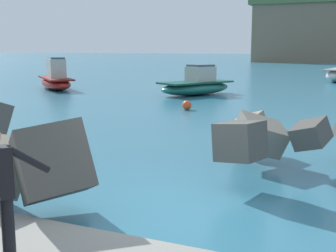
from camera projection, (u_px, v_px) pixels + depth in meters
ground_plane at (179, 210)px, 7.98m from camera, size 400.00×400.00×0.00m
boat_near_centre at (56, 80)px, 30.98m from camera, size 5.39×5.08×2.20m
boat_mid_left at (197, 85)px, 27.30m from camera, size 4.19×5.41×1.83m
mooring_buoy_inner at (187, 105)px, 20.72m from camera, size 0.44×0.44×0.44m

